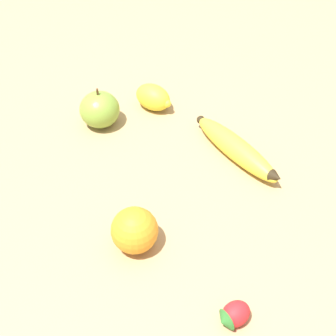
# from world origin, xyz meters

# --- Properties ---
(ground_plane) EXTENTS (3.00, 3.00, 0.00)m
(ground_plane) POSITION_xyz_m (0.00, 0.00, 0.00)
(ground_plane) COLOR tan
(banana) EXTENTS (0.22, 0.11, 0.04)m
(banana) POSITION_xyz_m (0.07, 0.12, 0.02)
(banana) COLOR yellow
(banana) RESTS_ON ground_plane
(orange) EXTENTS (0.07, 0.07, 0.07)m
(orange) POSITION_xyz_m (0.04, -0.14, 0.04)
(orange) COLOR orange
(orange) RESTS_ON ground_plane
(strawberry) EXTENTS (0.05, 0.06, 0.03)m
(strawberry) POSITION_xyz_m (0.22, -0.17, 0.02)
(strawberry) COLOR red
(strawberry) RESTS_ON ground_plane
(apple) EXTENTS (0.08, 0.08, 0.08)m
(apple) POSITION_xyz_m (-0.21, 0.06, 0.04)
(apple) COLOR olive
(apple) RESTS_ON ground_plane
(lemon) EXTENTS (0.09, 0.06, 0.05)m
(lemon) POSITION_xyz_m (-0.15, 0.16, 0.03)
(lemon) COLOR yellow
(lemon) RESTS_ON ground_plane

